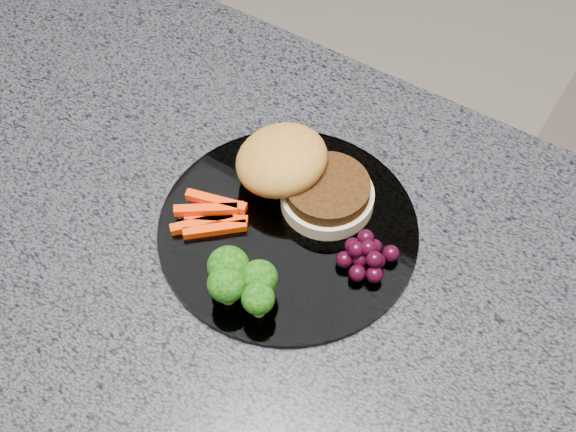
% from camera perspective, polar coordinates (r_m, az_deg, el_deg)
% --- Properties ---
extents(countertop, '(1.20, 0.60, 0.04)m').
position_cam_1_polar(countertop, '(0.78, 1.67, -6.34)').
color(countertop, '#43444C').
rests_on(countertop, island_cabinet).
extents(plate, '(0.26, 0.26, 0.01)m').
position_cam_1_polar(plate, '(0.80, 0.00, -0.96)').
color(plate, white).
rests_on(plate, countertop).
extents(burger, '(0.16, 0.11, 0.05)m').
position_cam_1_polar(burger, '(0.81, 0.69, 2.95)').
color(burger, beige).
rests_on(burger, plate).
extents(carrot_sticks, '(0.07, 0.07, 0.02)m').
position_cam_1_polar(carrot_sticks, '(0.80, -5.48, 0.05)').
color(carrot_sticks, '#FE3804').
rests_on(carrot_sticks, plate).
extents(broccoli, '(0.08, 0.06, 0.05)m').
position_cam_1_polar(broccoli, '(0.73, -3.45, -4.52)').
color(broccoli, '#5D8C33').
rests_on(broccoli, plate).
extents(grape_bunch, '(0.05, 0.05, 0.03)m').
position_cam_1_polar(grape_bunch, '(0.77, 5.59, -2.83)').
color(grape_bunch, black).
rests_on(grape_bunch, plate).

